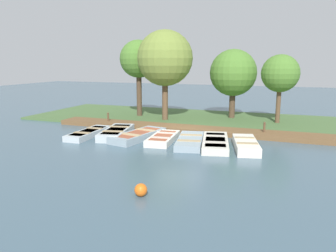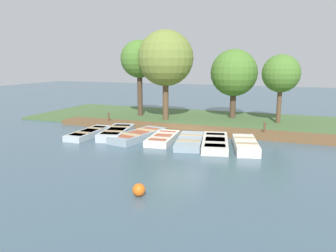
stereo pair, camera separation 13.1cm
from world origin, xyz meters
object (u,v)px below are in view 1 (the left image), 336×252
rowboat_1 (116,132)px  park_tree_left (165,58)px  rowboat_2 (138,135)px  park_tree_right (280,74)px  rowboat_3 (163,138)px  buoy (141,190)px  rowboat_4 (190,141)px  mooring_post_near (108,119)px  rowboat_6 (246,145)px  park_tree_center (233,73)px  mooring_post_far (264,129)px  rowboat_5 (215,142)px  rowboat_0 (89,133)px  park_tree_far_left (139,60)px

rowboat_1 → park_tree_left: 6.54m
rowboat_2 → park_tree_right: park_tree_right is taller
rowboat_3 → buoy: 6.89m
rowboat_4 → buoy: size_ratio=8.80×
rowboat_1 → mooring_post_near: bearing=-154.2°
mooring_post_near → rowboat_1: bearing=38.0°
rowboat_6 → rowboat_2: bearing=-105.1°
mooring_post_near → park_tree_right: 11.11m
park_tree_center → park_tree_right: (0.93, 3.06, 0.02)m
rowboat_6 → mooring_post_far: bearing=154.6°
buoy → park_tree_left: 13.17m
buoy → rowboat_3: bearing=-164.4°
rowboat_2 → rowboat_3: 1.41m
rowboat_3 → rowboat_5: (0.00, 2.67, 0.01)m
rowboat_5 → mooring_post_near: 7.94m
buoy → mooring_post_far: bearing=163.2°
rowboat_5 → rowboat_3: bearing=-102.3°
rowboat_0 → rowboat_4: rowboat_4 is taller
mooring_post_far → park_tree_far_left: 10.29m
rowboat_1 → buoy: 8.25m
rowboat_3 → mooring_post_near: size_ratio=3.60×
rowboat_3 → park_tree_far_left: park_tree_far_left is taller
rowboat_3 → buoy: (6.63, 1.86, 0.03)m
rowboat_1 → park_tree_far_left: size_ratio=0.63×
rowboat_1 → buoy: (6.83, 4.63, -0.01)m
rowboat_1 → park_tree_far_left: (-6.07, -1.48, 3.88)m
buoy → park_tree_left: size_ratio=0.07×
rowboat_2 → park_tree_center: bearing=166.1°
rowboat_5 → rowboat_6: bearing=74.4°
park_tree_right → rowboat_4: bearing=-29.0°
rowboat_2 → buoy: 7.45m
mooring_post_far → park_tree_center: (-4.92, -2.54, 2.77)m
rowboat_6 → rowboat_1: bearing=-105.9°
park_tree_far_left → park_tree_right: park_tree_far_left is taller
rowboat_2 → rowboat_5: (0.07, 4.07, -0.01)m
rowboat_1 → rowboat_3: (0.19, 2.77, -0.05)m
rowboat_5 → mooring_post_far: (-2.75, 2.03, 0.24)m
rowboat_0 → buoy: size_ratio=8.42×
mooring_post_far → park_tree_left: park_tree_left is taller
rowboat_0 → buoy: 8.77m
rowboat_6 → rowboat_5: bearing=-106.9°
rowboat_2 → mooring_post_far: size_ratio=4.47×
rowboat_4 → park_tree_left: size_ratio=0.57×
rowboat_5 → rowboat_4: bearing=-98.8°
rowboat_3 → buoy: buoy is taller
rowboat_1 → park_tree_center: size_ratio=0.72×
park_tree_left → rowboat_6: bearing=48.0°
rowboat_0 → rowboat_3: bearing=92.2°
mooring_post_far → park_tree_left: 8.03m
rowboat_3 → rowboat_0: bearing=-91.9°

